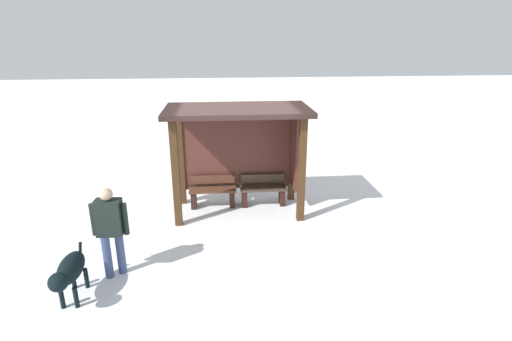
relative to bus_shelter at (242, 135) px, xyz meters
The scene contains 6 objects.
ground_plane 1.80m from the bus_shelter, 117.44° to the right, with size 60.00×60.00×0.00m, color white.
bus_shelter is the anchor object (origin of this frame).
bench_left_inside 1.61m from the bus_shelter, 169.74° to the left, with size 1.12×0.37×0.74m.
bench_center_inside 1.55m from the bus_shelter, 14.28° to the left, with size 1.12×0.39×0.73m.
person_walking 3.61m from the bus_shelter, 132.06° to the right, with size 0.62×0.28×1.61m.
dog 4.51m from the bus_shelter, 130.95° to the right, with size 0.34×1.15×0.75m.
Camera 1 is at (-0.37, -8.49, 3.95)m, focal length 27.65 mm.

